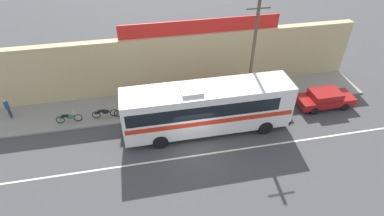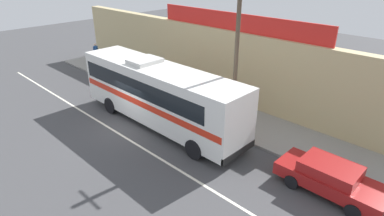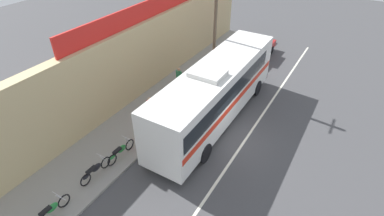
% 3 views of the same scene
% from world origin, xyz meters
% --- Properties ---
extents(ground_plane, '(70.00, 70.00, 0.00)m').
position_xyz_m(ground_plane, '(0.00, 0.00, 0.00)').
color(ground_plane, '#444447').
extents(sidewalk_slab, '(30.00, 3.60, 0.14)m').
position_xyz_m(sidewalk_slab, '(0.00, 5.20, 0.07)').
color(sidewalk_slab, gray).
rests_on(sidewalk_slab, ground_plane).
extents(storefront_facade, '(30.00, 0.70, 4.80)m').
position_xyz_m(storefront_facade, '(0.00, 7.35, 2.40)').
color(storefront_facade, tan).
rests_on(storefront_facade, ground_plane).
extents(storefront_billboard, '(12.62, 0.12, 1.10)m').
position_xyz_m(storefront_billboard, '(1.98, 7.35, 5.35)').
color(storefront_billboard, red).
rests_on(storefront_billboard, storefront_facade).
extents(road_center_stripe, '(30.00, 0.14, 0.01)m').
position_xyz_m(road_center_stripe, '(0.00, -0.80, 0.00)').
color(road_center_stripe, silver).
rests_on(road_center_stripe, ground_plane).
extents(intercity_bus, '(11.49, 2.62, 3.78)m').
position_xyz_m(intercity_bus, '(1.12, 1.58, 2.07)').
color(intercity_bus, white).
rests_on(intercity_bus, ground_plane).
extents(parked_car, '(4.35, 1.85, 1.37)m').
position_xyz_m(parked_car, '(10.86, 2.53, 0.74)').
color(parked_car, maroon).
rests_on(parked_car, ground_plane).
extents(utility_pole, '(1.60, 0.22, 8.27)m').
position_xyz_m(utility_pole, '(4.89, 3.68, 4.41)').
color(utility_pole, brown).
rests_on(utility_pole, sidewalk_slab).
extents(motorcycle_red, '(1.93, 0.56, 0.94)m').
position_xyz_m(motorcycle_red, '(-4.35, 4.13, 0.57)').
color(motorcycle_red, black).
rests_on(motorcycle_red, sidewalk_slab).
extents(motorcycle_black, '(1.90, 0.56, 0.94)m').
position_xyz_m(motorcycle_black, '(-5.94, 4.28, 0.57)').
color(motorcycle_black, black).
rests_on(motorcycle_black, sidewalk_slab).
extents(motorcycle_blue, '(1.85, 0.56, 0.94)m').
position_xyz_m(motorcycle_blue, '(-8.49, 4.19, 0.57)').
color(motorcycle_blue, black).
rests_on(motorcycle_blue, sidewalk_slab).
extents(pedestrian_by_curb, '(0.30, 0.48, 1.67)m').
position_xyz_m(pedestrian_by_curb, '(2.76, 5.17, 1.11)').
color(pedestrian_by_curb, navy).
rests_on(pedestrian_by_curb, sidewalk_slab).
extents(pedestrian_far_left, '(0.30, 0.48, 1.71)m').
position_xyz_m(pedestrian_far_left, '(-1.18, 4.59, 1.14)').
color(pedestrian_far_left, black).
rests_on(pedestrian_far_left, sidewalk_slab).
extents(pedestrian_far_right, '(0.30, 0.48, 1.64)m').
position_xyz_m(pedestrian_far_right, '(-12.80, 5.63, 1.09)').
color(pedestrian_far_right, navy).
rests_on(pedestrian_far_right, sidewalk_slab).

